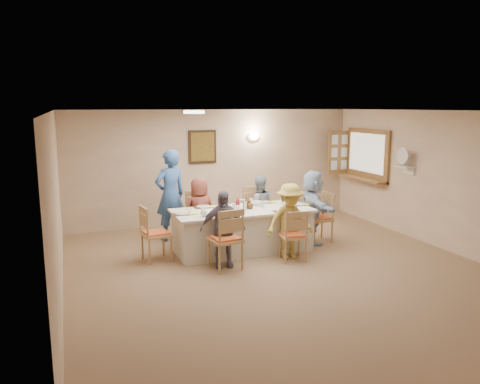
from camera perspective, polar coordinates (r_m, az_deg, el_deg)
name	(u,v)px	position (r m, az deg, el deg)	size (l,w,h in m)	color
ground	(283,272)	(7.51, 5.26, -9.64)	(7.00, 7.00, 0.00)	#A27854
room_walls	(285,177)	(7.13, 5.46, 1.87)	(7.00, 7.00, 7.00)	tan
wall_picture	(202,147)	(10.23, -4.60, 5.51)	(0.62, 0.05, 0.72)	#3C2415
wall_sconce	(254,136)	(10.58, 1.72, 6.79)	(0.26, 0.09, 0.18)	white
ceiling_light	(194,112)	(8.11, -5.63, 9.67)	(0.36, 0.36, 0.05)	white
serving_hatch	(367,155)	(10.83, 15.27, 4.38)	(0.06, 1.50, 1.15)	brown
hatch_sill	(362,178)	(10.82, 14.62, 1.61)	(0.30, 1.50, 0.05)	brown
shutter_door	(339,152)	(11.31, 11.95, 4.77)	(0.55, 0.04, 1.00)	brown
fan_shelf	(405,167)	(9.73, 19.48, 2.92)	(0.22, 0.36, 0.03)	white
desk_fan	(404,159)	(9.69, 19.40, 3.79)	(0.30, 0.30, 0.28)	#A5A5A8
dining_table	(243,230)	(8.41, 0.31, -4.66)	(2.48, 1.05, 0.76)	beige
chair_back_left	(198,217)	(8.94, -5.12, -3.07)	(0.47, 0.47, 0.98)	tan
chair_back_right	(256,212)	(9.32, 2.01, -2.44)	(0.47, 0.47, 0.99)	tan
chair_front_left	(225,238)	(7.46, -1.83, -5.64)	(0.48, 0.48, 1.01)	tan
chair_front_right	(293,235)	(7.93, 6.45, -5.19)	(0.43, 0.43, 0.89)	tan
chair_left_end	(156,233)	(7.99, -10.18, -4.93)	(0.46, 0.46, 0.95)	tan
chair_right_end	(318,218)	(9.04, 9.54, -3.09)	(0.46, 0.46, 0.96)	tan
diner_back_left	(200,211)	(8.80, -4.93, -2.32)	(0.67, 0.49, 1.27)	brown
diner_back_right	(259,207)	(9.19, 2.30, -1.83)	(0.66, 0.55, 1.24)	#8A94A4
diner_front_left	(223,229)	(7.54, -2.12, -4.49)	(0.77, 0.40, 1.26)	slate
diner_front_right	(290,221)	(7.98, 6.09, -3.57)	(0.84, 0.49, 1.30)	gold
diner_right_end	(313,207)	(8.93, 8.86, -1.80)	(0.62, 1.35, 1.40)	#A9BDE0
caregiver	(170,195)	(9.09, -8.48, -0.38)	(0.74, 0.60, 1.77)	#3763AA
placemat_fl	(218,217)	(7.74, -2.74, -3.08)	(0.35, 0.26, 0.01)	#472B19
plate_fl	(218,217)	(7.74, -2.74, -3.01)	(0.24, 0.24, 0.02)	white
napkin_fl	(229,216)	(7.75, -1.36, -3.00)	(0.13, 0.13, 0.01)	#ECFA34
placemat_fr	(283,211)	(8.18, 5.30, -2.38)	(0.34, 0.25, 0.01)	#472B19
plate_fr	(283,211)	(8.18, 5.30, -2.31)	(0.24, 0.24, 0.01)	white
napkin_fr	(294,211)	(8.21, 6.58, -2.30)	(0.14, 0.14, 0.01)	#ECFA34
placemat_bl	(204,207)	(8.53, -4.47, -1.84)	(0.37, 0.27, 0.01)	#472B19
plate_bl	(204,207)	(8.52, -4.47, -1.77)	(0.25, 0.25, 0.02)	white
napkin_bl	(214,206)	(8.53, -3.21, -1.77)	(0.14, 0.14, 0.01)	#ECFA34
placemat_br	(264,202)	(8.92, 2.95, -1.27)	(0.37, 0.28, 0.01)	#472B19
plate_br	(264,202)	(8.92, 2.95, -1.21)	(0.23, 0.23, 0.01)	white
napkin_br	(274,202)	(8.95, 4.14, -1.20)	(0.15, 0.15, 0.01)	#ECFA34
placemat_le	(182,214)	(8.01, -7.07, -2.70)	(0.35, 0.26, 0.01)	#472B19
plate_le	(182,214)	(8.00, -7.08, -2.63)	(0.24, 0.24, 0.01)	white
napkin_le	(193,214)	(8.00, -5.74, -2.63)	(0.14, 0.14, 0.01)	#ECFA34
placemat_re	(299,205)	(8.77, 7.16, -1.54)	(0.35, 0.26, 0.01)	#472B19
plate_re	(299,204)	(8.77, 7.17, -1.48)	(0.24, 0.24, 0.01)	white
napkin_re	(309,204)	(8.81, 8.35, -1.47)	(0.15, 0.15, 0.01)	#ECFA34
teacup_a	(204,214)	(7.80, -4.45, -2.68)	(0.13, 0.13, 0.09)	white
teacup_b	(252,201)	(8.89, 1.44, -1.06)	(0.09, 0.09, 0.08)	white
bowl_a	(233,212)	(7.97, -0.90, -2.50)	(0.27, 0.27, 0.05)	white
bowl_b	(257,203)	(8.70, 2.04, -1.36)	(0.26, 0.26, 0.07)	white
condiment_ketchup	(238,203)	(8.33, -0.28, -1.38)	(0.11, 0.11, 0.21)	#A50E18
condiment_brown	(246,203)	(8.38, 0.76, -1.32)	(0.10, 0.10, 0.21)	#563717
condiment_malt	(250,205)	(8.35, 1.24, -1.55)	(0.14, 0.14, 0.16)	#563717
drinking_glass	(234,206)	(8.31, -0.78, -1.76)	(0.07, 0.07, 0.10)	silver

